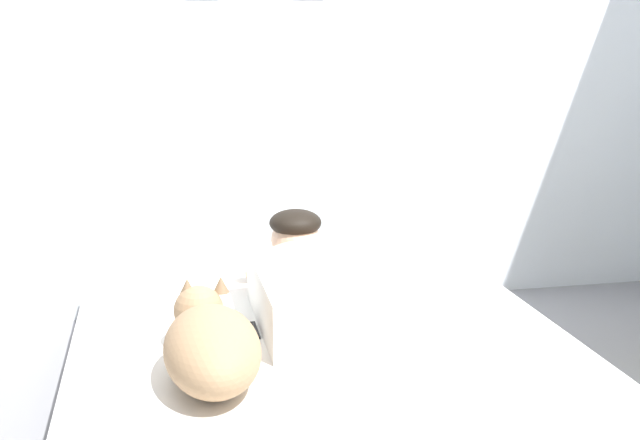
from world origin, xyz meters
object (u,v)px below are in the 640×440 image
cell_phone (247,331)px  person_lying (314,279)px  pillow (318,257)px  dog (210,344)px  coffee_cup (335,272)px  bed (309,364)px

cell_phone → person_lying: bearing=34.1°
pillow → dog: bearing=-117.7°
pillow → coffee_cup: 0.16m
person_lying → cell_phone: person_lying is taller
bed → cell_phone: cell_phone is taller
bed → pillow: (0.13, 0.47, 0.24)m
bed → cell_phone: bearing=-149.4°
coffee_cup → pillow: bearing=103.0°
coffee_cup → cell_phone: bearing=-130.6°
person_lying → coffee_cup: person_lying is taller
bed → cell_phone: (-0.23, -0.13, 0.19)m
bed → person_lying: (0.03, 0.04, 0.29)m
bed → coffee_cup: 0.42m
dog → coffee_cup: dog is taller
pillow → person_lying: person_lying is taller
person_lying → cell_phone: bearing=-145.9°
dog → cell_phone: 0.37m
bed → cell_phone: 0.33m
pillow → dog: size_ratio=0.90×
bed → pillow: size_ratio=3.80×
dog → cell_phone: size_ratio=4.11×
bed → cell_phone: size_ratio=14.11×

